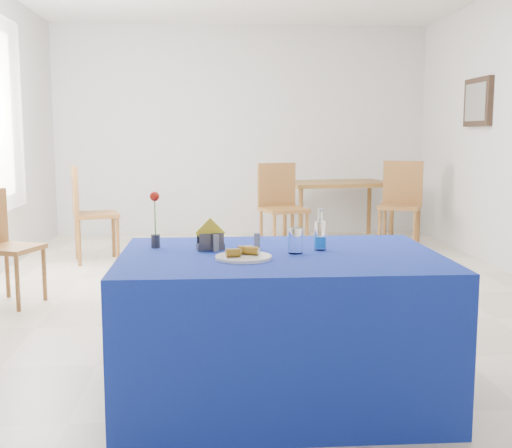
{
  "coord_description": "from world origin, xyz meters",
  "views": [
    {
      "loc": [
        -0.42,
        -5.25,
        1.35
      ],
      "look_at": [
        -0.21,
        -2.16,
        0.92
      ],
      "focal_mm": 45.0,
      "sensor_mm": 36.0,
      "label": 1
    }
  ],
  "objects_px": {
    "blue_table": "(280,327)",
    "chair_win_a": "(1,239)",
    "plate": "(243,257)",
    "chair_bg_right": "(401,199)",
    "chair_win_b": "(87,207)",
    "oak_table": "(337,188)",
    "chair_bg_left": "(280,202)",
    "water_bottle": "(320,236)"
  },
  "relations": [
    {
      "from": "plate",
      "to": "blue_table",
      "type": "bearing_deg",
      "value": 33.35
    },
    {
      "from": "oak_table",
      "to": "chair_win_a",
      "type": "distance_m",
      "value": 4.42
    },
    {
      "from": "water_bottle",
      "to": "blue_table",
      "type": "bearing_deg",
      "value": -157.82
    },
    {
      "from": "plate",
      "to": "chair_bg_left",
      "type": "bearing_deg",
      "value": 81.37
    },
    {
      "from": "chair_win_b",
      "to": "water_bottle",
      "type": "bearing_deg",
      "value": -167.27
    },
    {
      "from": "water_bottle",
      "to": "chair_win_a",
      "type": "xyz_separation_m",
      "value": [
        -2.24,
        1.93,
        -0.3
      ]
    },
    {
      "from": "chair_bg_right",
      "to": "chair_win_a",
      "type": "distance_m",
      "value": 4.51
    },
    {
      "from": "water_bottle",
      "to": "chair_win_b",
      "type": "relative_size",
      "value": 0.21
    },
    {
      "from": "chair_bg_left",
      "to": "plate",
      "type": "bearing_deg",
      "value": -115.93
    },
    {
      "from": "oak_table",
      "to": "chair_win_a",
      "type": "height_order",
      "value": "chair_win_a"
    },
    {
      "from": "water_bottle",
      "to": "chair_bg_right",
      "type": "bearing_deg",
      "value": 67.96
    },
    {
      "from": "oak_table",
      "to": "water_bottle",
      "type": "bearing_deg",
      "value": -102.27
    },
    {
      "from": "chair_win_b",
      "to": "chair_bg_right",
      "type": "bearing_deg",
      "value": -95.9
    },
    {
      "from": "chair_bg_right",
      "to": "chair_win_a",
      "type": "xyz_separation_m",
      "value": [
        -3.92,
        -2.23,
        -0.07
      ]
    },
    {
      "from": "oak_table",
      "to": "chair_bg_left",
      "type": "height_order",
      "value": "chair_bg_left"
    },
    {
      "from": "chair_win_a",
      "to": "chair_win_b",
      "type": "bearing_deg",
      "value": 7.52
    },
    {
      "from": "chair_bg_right",
      "to": "blue_table",
      "type": "bearing_deg",
      "value": -90.15
    },
    {
      "from": "oak_table",
      "to": "chair_win_b",
      "type": "relative_size",
      "value": 1.4
    },
    {
      "from": "chair_win_a",
      "to": "blue_table",
      "type": "bearing_deg",
      "value": -115.34
    },
    {
      "from": "blue_table",
      "to": "chair_bg_right",
      "type": "relative_size",
      "value": 1.53
    },
    {
      "from": "chair_bg_left",
      "to": "blue_table",
      "type": "bearing_deg",
      "value": -113.56
    },
    {
      "from": "chair_win_a",
      "to": "chair_win_b",
      "type": "xyz_separation_m",
      "value": [
        0.36,
        1.68,
        0.06
      ]
    },
    {
      "from": "chair_bg_right",
      "to": "chair_win_b",
      "type": "xyz_separation_m",
      "value": [
        -3.56,
        -0.55,
        -0.01
      ]
    },
    {
      "from": "plate",
      "to": "water_bottle",
      "type": "xyz_separation_m",
      "value": [
        0.41,
        0.21,
        0.06
      ]
    },
    {
      "from": "blue_table",
      "to": "oak_table",
      "type": "xyz_separation_m",
      "value": [
        1.28,
        4.96,
        0.3
      ]
    },
    {
      "from": "chair_bg_left",
      "to": "chair_win_b",
      "type": "xyz_separation_m",
      "value": [
        -2.1,
        -0.39,
        -0.0
      ]
    },
    {
      "from": "blue_table",
      "to": "chair_win_a",
      "type": "relative_size",
      "value": 1.74
    },
    {
      "from": "blue_table",
      "to": "chair_bg_left",
      "type": "distance_m",
      "value": 4.11
    },
    {
      "from": "chair_bg_left",
      "to": "chair_win_a",
      "type": "bearing_deg",
      "value": -157.33
    },
    {
      "from": "blue_table",
      "to": "chair_win_a",
      "type": "xyz_separation_m",
      "value": [
        -2.02,
        2.02,
        0.15
      ]
    },
    {
      "from": "chair_win_a",
      "to": "plate",
      "type": "bearing_deg",
      "value": -119.9
    },
    {
      "from": "chair_bg_left",
      "to": "chair_win_b",
      "type": "distance_m",
      "value": 2.14
    },
    {
      "from": "plate",
      "to": "chair_bg_right",
      "type": "distance_m",
      "value": 4.85
    },
    {
      "from": "water_bottle",
      "to": "chair_win_b",
      "type": "distance_m",
      "value": 4.07
    },
    {
      "from": "chair_bg_right",
      "to": "chair_win_a",
      "type": "relative_size",
      "value": 1.13
    },
    {
      "from": "water_bottle",
      "to": "chair_win_a",
      "type": "distance_m",
      "value": 2.97
    },
    {
      "from": "plate",
      "to": "water_bottle",
      "type": "distance_m",
      "value": 0.47
    },
    {
      "from": "plate",
      "to": "blue_table",
      "type": "height_order",
      "value": "plate"
    },
    {
      "from": "blue_table",
      "to": "chair_bg_left",
      "type": "xyz_separation_m",
      "value": [
        0.45,
        4.08,
        0.21
      ]
    },
    {
      "from": "blue_table",
      "to": "chair_bg_left",
      "type": "bearing_deg",
      "value": 83.74
    },
    {
      "from": "chair_bg_left",
      "to": "chair_bg_right",
      "type": "relative_size",
      "value": 0.99
    },
    {
      "from": "water_bottle",
      "to": "chair_bg_right",
      "type": "distance_m",
      "value": 4.49
    }
  ]
}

